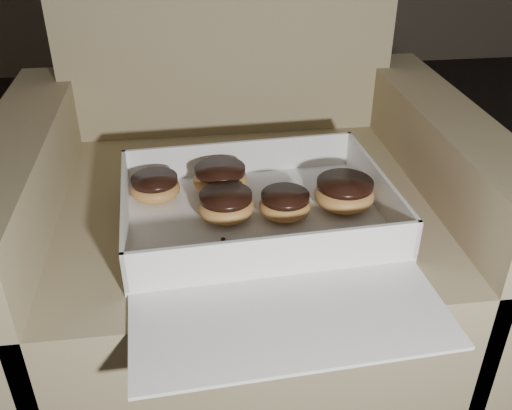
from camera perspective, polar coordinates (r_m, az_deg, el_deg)
name	(u,v)px	position (r m, az deg, el deg)	size (l,w,h in m)	color
armchair	(241,231)	(1.07, -1.55, -2.62)	(0.81, 0.69, 0.85)	#887756
bakery_box	(263,227)	(0.85, 0.75, -2.26)	(0.42, 0.49, 0.07)	white
donut_a	(285,204)	(0.88, 2.92, 0.08)	(0.08, 0.08, 0.04)	#CA8946
donut_b	(155,187)	(0.94, -10.05, 1.76)	(0.08, 0.08, 0.04)	#CA8946
donut_c	(344,193)	(0.91, 8.81, 1.18)	(0.10, 0.10, 0.05)	#CA8946
donut_d	(220,178)	(0.95, -3.59, 2.67)	(0.09, 0.09, 0.05)	#CA8946
donut_e	(226,205)	(0.88, -3.02, 0.01)	(0.09, 0.09, 0.04)	#CA8946
crumb_a	(223,239)	(0.84, -3.31, -3.41)	(0.01, 0.01, 0.00)	black
crumb_b	(274,267)	(0.78, 1.82, -6.17)	(0.01, 0.01, 0.00)	black
crumb_c	(353,235)	(0.85, 9.63, -3.02)	(0.01, 0.01, 0.00)	black
crumb_d	(261,238)	(0.84, 0.48, -3.35)	(0.01, 0.01, 0.00)	black
crumb_e	(279,238)	(0.84, 2.27, -3.34)	(0.01, 0.01, 0.00)	black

